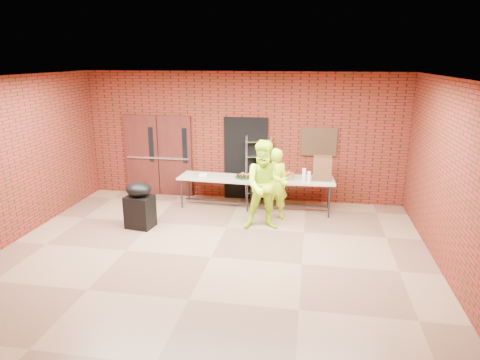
% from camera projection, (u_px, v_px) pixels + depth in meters
% --- Properties ---
extents(room, '(8.08, 7.08, 3.28)m').
position_uv_depth(room, '(209.00, 173.00, 7.38)').
color(room, brown).
rests_on(room, ground).
extents(double_doors, '(1.78, 0.12, 2.10)m').
position_uv_depth(double_doors, '(159.00, 156.00, 11.14)').
color(double_doors, '#441C13').
rests_on(double_doors, room).
extents(dark_doorway, '(1.10, 0.06, 2.10)m').
position_uv_depth(dark_doorway, '(246.00, 159.00, 10.80)').
color(dark_doorway, black).
rests_on(dark_doorway, room).
extents(bronze_plaque, '(0.85, 0.04, 0.70)m').
position_uv_depth(bronze_plaque, '(319.00, 142.00, 10.36)').
color(bronze_plaque, '#392717').
rests_on(bronze_plaque, room).
extents(wire_rack, '(0.64, 0.35, 1.67)m').
position_uv_depth(wire_rack, '(258.00, 169.00, 10.67)').
color(wire_rack, silver).
rests_on(wire_rack, room).
extents(table_left, '(1.85, 0.86, 0.74)m').
position_uv_depth(table_left, '(217.00, 179.00, 10.36)').
color(table_left, '#C3B795').
rests_on(table_left, room).
extents(table_right, '(1.96, 0.90, 0.79)m').
position_uv_depth(table_right, '(293.00, 182.00, 9.99)').
color(table_right, '#C3B795').
rests_on(table_right, room).
extents(basket_bananas, '(0.49, 0.38, 0.15)m').
position_uv_depth(basket_bananas, '(263.00, 175.00, 10.06)').
color(basket_bananas, olive).
rests_on(basket_bananas, table_right).
extents(basket_oranges, '(0.45, 0.35, 0.14)m').
position_uv_depth(basket_oranges, '(284.00, 176.00, 10.02)').
color(basket_oranges, olive).
rests_on(basket_oranges, table_right).
extents(basket_apples, '(0.44, 0.34, 0.14)m').
position_uv_depth(basket_apples, '(272.00, 178.00, 9.87)').
color(basket_apples, olive).
rests_on(basket_apples, table_right).
extents(muffin_tray, '(0.42, 0.42, 0.10)m').
position_uv_depth(muffin_tray, '(244.00, 176.00, 10.23)').
color(muffin_tray, '#134815').
rests_on(muffin_tray, table_left).
extents(napkin_box, '(0.19, 0.13, 0.06)m').
position_uv_depth(napkin_box, '(203.00, 174.00, 10.42)').
color(napkin_box, white).
rests_on(napkin_box, table_left).
extents(coffee_dispenser, '(0.41, 0.37, 0.54)m').
position_uv_depth(coffee_dispenser, '(322.00, 168.00, 9.85)').
color(coffee_dispenser, brown).
rests_on(coffee_dispenser, table_right).
extents(cup_stack_front, '(0.08, 0.08, 0.24)m').
position_uv_depth(cup_stack_front, '(304.00, 176.00, 9.82)').
color(cup_stack_front, white).
rests_on(cup_stack_front, table_right).
extents(cup_stack_mid, '(0.08, 0.08, 0.25)m').
position_uv_depth(cup_stack_mid, '(309.00, 177.00, 9.68)').
color(cup_stack_mid, white).
rests_on(cup_stack_mid, table_right).
extents(cup_stack_back, '(0.09, 0.09, 0.26)m').
position_uv_depth(cup_stack_back, '(304.00, 174.00, 9.91)').
color(cup_stack_back, white).
rests_on(cup_stack_back, table_right).
extents(covered_grill, '(0.61, 0.54, 1.00)m').
position_uv_depth(covered_grill, '(140.00, 205.00, 9.08)').
color(covered_grill, black).
rests_on(covered_grill, room).
extents(volunteer_woman, '(0.69, 0.56, 1.63)m').
position_uv_depth(volunteer_woman, '(275.00, 184.00, 9.46)').
color(volunteer_woman, '#BBF21A').
rests_on(volunteer_woman, room).
extents(volunteer_man, '(1.03, 0.86, 1.90)m').
position_uv_depth(volunteer_man, '(266.00, 185.00, 8.91)').
color(volunteer_man, '#BBF21A').
rests_on(volunteer_man, room).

